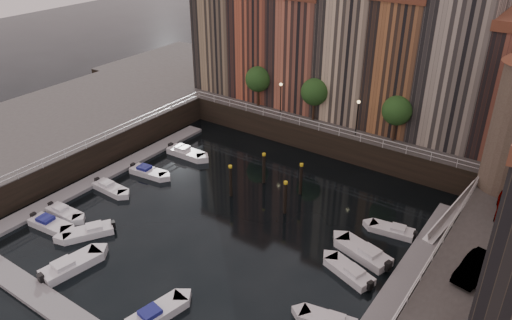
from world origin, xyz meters
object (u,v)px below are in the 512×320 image
Objects in this scene: boat_left_1 at (64,213)px; car_a at (509,208)px; mooring_pilings at (270,182)px; boat_left_2 at (110,188)px; gangway at (454,210)px; boat_left_0 at (50,224)px; car_b at (474,268)px.

car_a is (34.72, 18.82, 3.48)m from boat_left_1.
boat_left_2 is (-13.99, -8.58, -1.32)m from mooring_pilings.
gangway is at bearing 29.84° from boat_left_1.
gangway is 17.26m from mooring_pilings.
boat_left_2 is at bearing -156.09° from gangway.
gangway is 1.29× the size of mooring_pilings.
car_a is (34.68, 13.35, 3.47)m from boat_left_2.
mooring_pilings reaches higher than boat_left_0.
gangway reaches higher than boat_left_2.
car_a reaches higher than car_b.
mooring_pilings is at bearing 44.49° from boat_left_0.
car_b is at bearing -99.38° from car_a.
boat_left_0 is at bearing -144.99° from gangway.
car_a reaches higher than gangway.
mooring_pilings reaches higher than boat_left_2.
car_b is at bearing -13.06° from mooring_pilings.
car_a reaches higher than boat_left_2.
mooring_pilings is 1.38× the size of car_a.
gangway is 36.02m from boat_left_1.
car_a is at bearing 22.84° from boat_left_2.
gangway is at bearing 25.71° from boat_left_2.
boat_left_2 is at bearing 87.61° from boat_left_1.
gangway reaches higher than boat_left_1.
car_a is 9.48m from car_b.
gangway reaches higher than mooring_pilings.
gangway is at bearing 121.63° from car_b.
car_b is (-0.41, -9.48, -0.10)m from car_a.
boat_left_2 reaches higher than boat_left_1.
mooring_pilings is at bearing -163.31° from gangway.
mooring_pilings is at bearing 177.34° from car_b.
car_b is (34.28, 3.87, 3.37)m from boat_left_2.
mooring_pilings is 21.35m from car_a.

